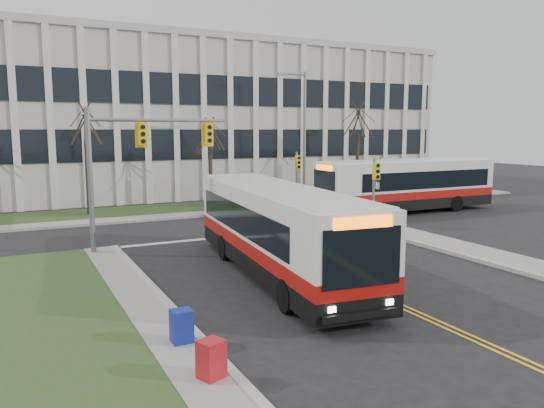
{
  "coord_description": "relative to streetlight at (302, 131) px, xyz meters",
  "views": [
    {
      "loc": [
        -10.36,
        -15.88,
        5.29
      ],
      "look_at": [
        0.1,
        5.03,
        2.0
      ],
      "focal_mm": 35.0,
      "sensor_mm": 36.0,
      "label": 1
    }
  ],
  "objects": [
    {
      "name": "tree_right",
      "position": [
        5.97,
        1.8,
        0.71
      ],
      "size": [
        1.8,
        1.8,
        8.25
      ],
      "color": "#42352B",
      "rests_on": "ground"
    },
    {
      "name": "tree_mid",
      "position": [
        -6.03,
        2.0,
        -0.31
      ],
      "size": [
        1.8,
        1.8,
        6.82
      ],
      "color": "#42352B",
      "rests_on": "ground"
    },
    {
      "name": "mast_arm_signal",
      "position": [
        -13.65,
        -9.04,
        -0.94
      ],
      "size": [
        6.11,
        0.38,
        6.2
      ],
      "color": "slate",
      "rests_on": "ground"
    },
    {
      "name": "sidewalk_cross",
      "position": [
        -3.03,
        -1.0,
        -5.12
      ],
      "size": [
        44.0,
        1.6,
        0.14
      ],
      "primitive_type": "cube",
      "color": "#9E9B93",
      "rests_on": "ground"
    },
    {
      "name": "signal_pole_far",
      "position": [
        -0.83,
        -0.8,
        -2.69
      ],
      "size": [
        0.34,
        0.39,
        3.8
      ],
      "color": "slate",
      "rests_on": "ground"
    },
    {
      "name": "signal_pole_near",
      "position": [
        -0.83,
        -9.3,
        -2.69
      ],
      "size": [
        0.34,
        0.39,
        3.8
      ],
      "color": "slate",
      "rests_on": "ground"
    },
    {
      "name": "building_lawn",
      "position": [
        -3.03,
        1.8,
        -5.13
      ],
      "size": [
        44.0,
        5.0,
        0.12
      ],
      "primitive_type": "cube",
      "color": "#314B20",
      "rests_on": "ground"
    },
    {
      "name": "newspaper_box_blue",
      "position": [
        -14.83,
        -20.03,
        -4.72
      ],
      "size": [
        0.5,
        0.45,
        0.95
      ],
      "primitive_type": "cube",
      "rotation": [
        0.0,
        0.0,
        0.01
      ],
      "color": "navy",
      "rests_on": "ground"
    },
    {
      "name": "bus_main",
      "position": [
        -9.78,
        -15.34,
        -3.59
      ],
      "size": [
        3.87,
        12.21,
        3.2
      ],
      "primitive_type": null,
      "rotation": [
        0.0,
        0.0,
        -0.11
      ],
      "color": "silver",
      "rests_on": "ground"
    },
    {
      "name": "ground",
      "position": [
        -8.03,
        -16.2,
        -5.19
      ],
      "size": [
        120.0,
        120.0,
        0.0
      ],
      "primitive_type": "plane",
      "color": "black",
      "rests_on": "ground"
    },
    {
      "name": "bus_cross",
      "position": [
        4.51,
        -5.66,
        -3.54
      ],
      "size": [
        12.43,
        2.78,
        3.31
      ],
      "primitive_type": null,
      "rotation": [
        0.0,
        0.0,
        -1.58
      ],
      "color": "silver",
      "rests_on": "ground"
    },
    {
      "name": "grass_verge",
      "position": [
        -18.03,
        -21.2,
        -5.13
      ],
      "size": [
        5.0,
        26.0,
        0.12
      ],
      "primitive_type": "cube",
      "color": "#314B20",
      "rests_on": "ground"
    },
    {
      "name": "directory_sign",
      "position": [
        -5.53,
        1.3,
        -4.02
      ],
      "size": [
        1.5,
        0.12,
        2.0
      ],
      "color": "slate",
      "rests_on": "ground"
    },
    {
      "name": "office_building",
      "position": [
        -3.03,
        13.8,
        0.81
      ],
      "size": [
        40.0,
        16.0,
        12.0
      ],
      "primitive_type": "cube",
      "color": "beige",
      "rests_on": "ground"
    },
    {
      "name": "streetlight",
      "position": [
        0.0,
        0.0,
        0.0
      ],
      "size": [
        2.15,
        0.25,
        9.2
      ],
      "color": "slate",
      "rests_on": "ground"
    },
    {
      "name": "tree_left",
      "position": [
        -14.03,
        1.8,
        0.32
      ],
      "size": [
        1.8,
        1.8,
        7.7
      ],
      "color": "#42352B",
      "rests_on": "ground"
    },
    {
      "name": "sidewalk_west",
      "position": [
        -15.03,
        -21.2,
        -5.12
      ],
      "size": [
        1.2,
        26.0,
        0.14
      ],
      "primitive_type": "cube",
      "color": "#9E9B93",
      "rests_on": "ground"
    },
    {
      "name": "newspaper_box_red",
      "position": [
        -14.83,
        -22.13,
        -4.72
      ],
      "size": [
        0.63,
        0.6,
        0.95
      ],
      "primitive_type": "cube",
      "rotation": [
        0.0,
        0.0,
        0.38
      ],
      "color": "#A9151C",
      "rests_on": "ground"
    }
  ]
}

